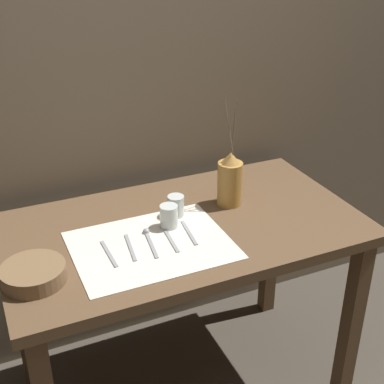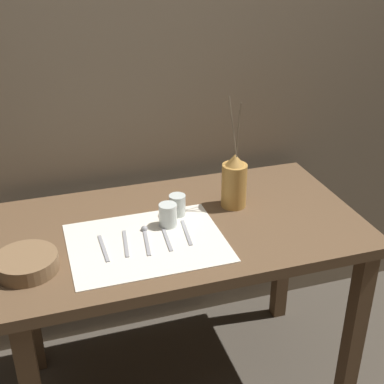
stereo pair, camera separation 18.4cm
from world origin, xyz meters
TOP-DOWN VIEW (x-y plane):
  - stone_wall_back at (0.00, 0.47)m, footprint 7.00×0.06m
  - wooden_table at (0.00, 0.00)m, footprint 1.26×0.71m
  - linen_cloth at (-0.15, -0.08)m, footprint 0.51×0.40m
  - pitcher_with_flowers at (0.22, 0.07)m, footprint 0.09×0.09m
  - wooden_bowl at (-0.53, -0.12)m, footprint 0.19×0.19m
  - glass_tumbler_near at (-0.05, 0.00)m, footprint 0.06×0.06m
  - glass_tumbler_far at (0.00, 0.06)m, footprint 0.06×0.06m
  - fork_outer at (-0.29, -0.08)m, footprint 0.01×0.16m
  - fork_inner at (-0.22, -0.07)m, footprint 0.03×0.16m
  - spoon_outer at (-0.14, -0.04)m, footprint 0.04×0.17m
  - spoon_inner at (-0.08, -0.03)m, footprint 0.03×0.17m
  - knife_center at (-0.01, -0.07)m, footprint 0.03×0.16m

SIDE VIEW (x-z plane):
  - wooden_table at x=0.00m, z-range 0.28..1.06m
  - linen_cloth at x=-0.15m, z-range 0.78..0.78m
  - fork_outer at x=-0.29m, z-range 0.78..0.79m
  - fork_inner at x=-0.22m, z-range 0.78..0.79m
  - knife_center at x=-0.01m, z-range 0.78..0.79m
  - spoon_outer at x=-0.14m, z-range 0.78..0.80m
  - spoon_inner at x=-0.08m, z-range 0.78..0.80m
  - wooden_bowl at x=-0.53m, z-range 0.78..0.83m
  - glass_tumbler_far at x=0.00m, z-range 0.78..0.86m
  - glass_tumbler_near at x=-0.05m, z-range 0.78..0.87m
  - pitcher_with_flowers at x=0.22m, z-range 0.67..1.09m
  - stone_wall_back at x=0.00m, z-range 0.00..2.40m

